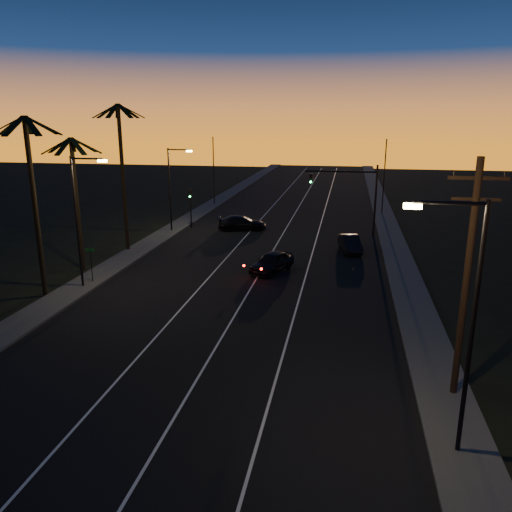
% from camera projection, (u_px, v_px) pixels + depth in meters
% --- Properties ---
extents(road, '(20.00, 170.00, 0.01)m').
position_uv_depth(road, '(263.00, 257.00, 42.20)').
color(road, black).
rests_on(road, ground).
extents(sidewalk_left, '(2.40, 170.00, 0.16)m').
position_uv_depth(sidewalk_left, '(139.00, 250.00, 44.14)').
color(sidewalk_left, '#353432').
rests_on(sidewalk_left, ground).
extents(sidewalk_right, '(2.40, 170.00, 0.16)m').
position_uv_depth(sidewalk_right, '(400.00, 263.00, 40.22)').
color(sidewalk_right, '#353432').
rests_on(sidewalk_right, ground).
extents(lane_stripe_left, '(0.12, 160.00, 0.01)m').
position_uv_depth(lane_stripe_left, '(229.00, 255.00, 42.72)').
color(lane_stripe_left, silver).
rests_on(lane_stripe_left, road).
extents(lane_stripe_mid, '(0.12, 160.00, 0.01)m').
position_uv_depth(lane_stripe_mid, '(269.00, 257.00, 42.11)').
color(lane_stripe_mid, silver).
rests_on(lane_stripe_mid, road).
extents(lane_stripe_right, '(0.12, 160.00, 0.01)m').
position_uv_depth(lane_stripe_right, '(311.00, 259.00, 41.49)').
color(lane_stripe_right, silver).
rests_on(lane_stripe_right, road).
extents(palm_near, '(4.25, 4.16, 11.53)m').
position_uv_depth(palm_near, '(33.00, 189.00, 31.14)').
color(palm_near, black).
rests_on(palm_near, ground).
extents(palm_mid, '(4.25, 4.16, 10.03)m').
position_uv_depth(palm_mid, '(76.00, 189.00, 37.15)').
color(palm_mid, black).
rests_on(palm_mid, ground).
extents(palm_far, '(4.25, 4.16, 12.53)m').
position_uv_depth(palm_far, '(122.00, 164.00, 42.30)').
color(palm_far, black).
rests_on(palm_far, ground).
extents(streetlight_left_near, '(2.55, 0.26, 9.00)m').
position_uv_depth(streetlight_left_near, '(80.00, 212.00, 33.17)').
color(streetlight_left_near, black).
rests_on(streetlight_left_near, ground).
extents(streetlight_left_far, '(2.55, 0.26, 8.50)m').
position_uv_depth(streetlight_left_far, '(172.00, 183.00, 50.30)').
color(streetlight_left_far, black).
rests_on(streetlight_left_far, ground).
extents(streetlight_right_near, '(2.55, 0.26, 9.00)m').
position_uv_depth(streetlight_right_near, '(465.00, 312.00, 16.16)').
color(streetlight_right_near, black).
rests_on(streetlight_right_near, ground).
extents(street_sign, '(0.70, 0.06, 2.60)m').
position_uv_depth(street_sign, '(91.00, 261.00, 35.12)').
color(street_sign, black).
rests_on(street_sign, ground).
extents(utility_pole, '(2.20, 0.28, 10.00)m').
position_uv_depth(utility_pole, '(467.00, 276.00, 19.80)').
color(utility_pole, black).
rests_on(utility_pole, ground).
extents(signal_mast, '(7.10, 0.41, 7.00)m').
position_uv_depth(signal_mast, '(352.00, 187.00, 49.14)').
color(signal_mast, black).
rests_on(signal_mast, ground).
extents(signal_post, '(0.28, 0.37, 4.20)m').
position_uv_depth(signal_post, '(190.00, 201.00, 52.55)').
color(signal_post, black).
rests_on(signal_post, ground).
extents(far_pole_left, '(0.14, 0.14, 9.00)m').
position_uv_depth(far_pole_left, '(214.00, 171.00, 66.61)').
color(far_pole_left, black).
rests_on(far_pole_left, ground).
extents(far_pole_right, '(0.14, 0.14, 9.00)m').
position_uv_depth(far_pole_right, '(384.00, 177.00, 59.92)').
color(far_pole_right, black).
rests_on(far_pole_right, ground).
extents(lead_car, '(3.53, 5.22, 1.51)m').
position_uv_depth(lead_car, '(272.00, 262.00, 38.04)').
color(lead_car, black).
rests_on(lead_car, road).
extents(right_car, '(2.28, 4.50, 1.42)m').
position_uv_depth(right_car, '(350.00, 244.00, 43.79)').
color(right_car, black).
rests_on(right_car, road).
extents(cross_car, '(5.43, 3.18, 1.48)m').
position_uv_depth(cross_car, '(242.00, 223.00, 52.32)').
color(cross_car, black).
rests_on(cross_car, road).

